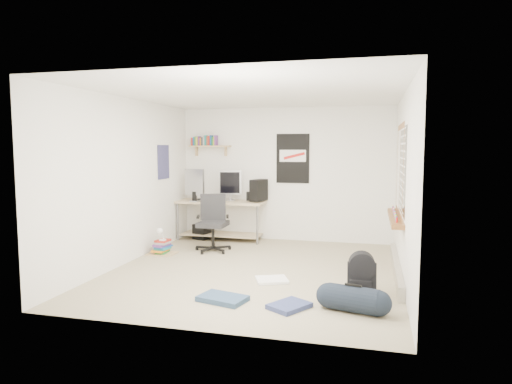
% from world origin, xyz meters
% --- Properties ---
extents(floor, '(4.00, 4.50, 0.01)m').
position_xyz_m(floor, '(0.00, 0.00, -0.01)').
color(floor, gray).
rests_on(floor, ground).
extents(ceiling, '(4.00, 4.50, 0.01)m').
position_xyz_m(ceiling, '(0.00, 0.00, 2.50)').
color(ceiling, white).
rests_on(ceiling, ground).
extents(back_wall, '(4.00, 0.01, 2.50)m').
position_xyz_m(back_wall, '(0.00, 2.25, 1.25)').
color(back_wall, silver).
rests_on(back_wall, ground).
extents(left_wall, '(0.01, 4.50, 2.50)m').
position_xyz_m(left_wall, '(-2.00, 0.00, 1.25)').
color(left_wall, silver).
rests_on(left_wall, ground).
extents(right_wall, '(0.01, 4.50, 2.50)m').
position_xyz_m(right_wall, '(2.00, 0.00, 1.25)').
color(right_wall, silver).
rests_on(right_wall, ground).
extents(desk, '(1.79, 1.06, 0.76)m').
position_xyz_m(desk, '(-1.18, 2.00, 0.36)').
color(desk, tan).
rests_on(desk, floor).
extents(monitor_left, '(0.46, 0.26, 0.49)m').
position_xyz_m(monitor_left, '(-1.61, 1.71, 1.01)').
color(monitor_left, '#949498').
rests_on(monitor_left, desk).
extents(monitor_right, '(0.43, 0.18, 0.46)m').
position_xyz_m(monitor_right, '(-1.00, 2.00, 0.99)').
color(monitor_right, '#AEAEB3').
rests_on(monitor_right, desk).
extents(pc_tower, '(0.28, 0.42, 0.40)m').
position_xyz_m(pc_tower, '(-0.45, 2.00, 0.96)').
color(pc_tower, black).
rests_on(pc_tower, desk).
extents(keyboard, '(0.39, 0.21, 0.02)m').
position_xyz_m(keyboard, '(-1.44, 1.91, 0.77)').
color(keyboard, black).
rests_on(keyboard, desk).
extents(speaker_left, '(0.11, 0.11, 0.17)m').
position_xyz_m(speaker_left, '(-1.61, 1.69, 0.85)').
color(speaker_left, black).
rests_on(speaker_left, desk).
extents(speaker_right, '(0.09, 0.09, 0.17)m').
position_xyz_m(speaker_right, '(-0.63, 1.96, 0.85)').
color(speaker_right, black).
rests_on(speaker_right, desk).
extents(office_chair, '(0.80, 0.80, 0.97)m').
position_xyz_m(office_chair, '(-1.00, 1.00, 0.49)').
color(office_chair, '#232326').
rests_on(office_chair, floor).
extents(wall_shelf, '(0.80, 0.22, 0.24)m').
position_xyz_m(wall_shelf, '(-1.45, 2.14, 1.78)').
color(wall_shelf, tan).
rests_on(wall_shelf, back_wall).
extents(poster_back_wall, '(0.62, 0.03, 0.92)m').
position_xyz_m(poster_back_wall, '(0.15, 2.23, 1.55)').
color(poster_back_wall, black).
rests_on(poster_back_wall, back_wall).
extents(poster_left_wall, '(0.02, 0.42, 0.60)m').
position_xyz_m(poster_left_wall, '(-1.99, 1.20, 1.50)').
color(poster_left_wall, navy).
rests_on(poster_left_wall, left_wall).
extents(window, '(0.10, 1.50, 1.26)m').
position_xyz_m(window, '(1.95, 0.30, 1.45)').
color(window, brown).
rests_on(window, right_wall).
extents(baseboard_heater, '(0.08, 2.50, 0.18)m').
position_xyz_m(baseboard_heater, '(1.96, 0.30, 0.09)').
color(baseboard_heater, '#B7B2A8').
rests_on(baseboard_heater, floor).
extents(backpack, '(0.35, 0.29, 0.44)m').
position_xyz_m(backpack, '(1.50, -0.85, 0.20)').
color(backpack, black).
rests_on(backpack, floor).
extents(duffel_bag, '(0.34, 0.34, 0.55)m').
position_xyz_m(duffel_bag, '(1.43, -1.35, 0.14)').
color(duffel_bag, black).
rests_on(duffel_bag, floor).
extents(tshirt, '(0.51, 0.47, 0.04)m').
position_xyz_m(tshirt, '(0.35, -0.48, 0.02)').
color(tshirt, white).
rests_on(tshirt, floor).
extents(jeans_a, '(0.60, 0.46, 0.06)m').
position_xyz_m(jeans_a, '(-0.04, -1.37, 0.03)').
color(jeans_a, navy).
rests_on(jeans_a, floor).
extents(jeans_b, '(0.50, 0.54, 0.05)m').
position_xyz_m(jeans_b, '(0.75, -1.41, 0.03)').
color(jeans_b, navy).
rests_on(jeans_b, floor).
extents(book_stack, '(0.56, 0.49, 0.33)m').
position_xyz_m(book_stack, '(-1.75, 0.60, 0.15)').
color(book_stack, brown).
rests_on(book_stack, floor).
extents(desk_lamp, '(0.17, 0.23, 0.20)m').
position_xyz_m(desk_lamp, '(-1.73, 0.58, 0.38)').
color(desk_lamp, white).
rests_on(desk_lamp, book_stack).
extents(subwoofer, '(0.33, 0.33, 0.30)m').
position_xyz_m(subwoofer, '(-1.56, 1.93, 0.14)').
color(subwoofer, black).
rests_on(subwoofer, floor).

